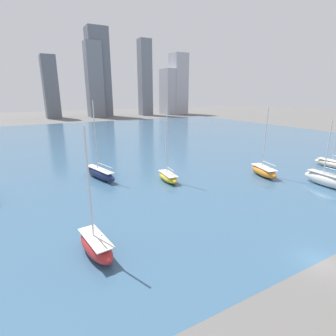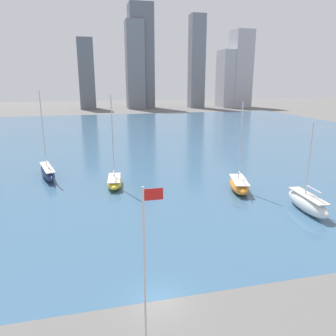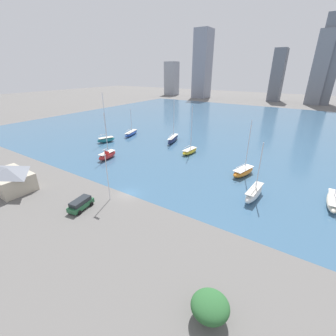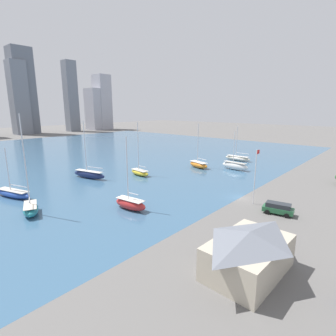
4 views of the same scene
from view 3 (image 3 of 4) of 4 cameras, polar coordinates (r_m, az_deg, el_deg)
The scene contains 15 objects.
ground_plane at distance 46.33m, azimuth -10.20°, elevation -6.56°, with size 500.00×500.00×0.00m, color #605E5B.
harbor_water at distance 105.03m, azimuth 16.99°, elevation 9.97°, with size 180.00×140.00×0.00m.
boat_shed at distance 56.91m, azimuth -35.23°, elevation -2.20°, with size 10.05×6.60×4.78m.
flag_pole at distance 42.78m, azimuth -15.15°, elevation -1.33°, with size 1.24×0.14×10.14m.
yard_shrub at distance 26.17m, azimuth 10.64°, elevation -31.24°, with size 3.85×3.85×2.74m.
distant_city_skyline at distance 199.31m, azimuth 30.18°, elevation 20.85°, with size 196.42×22.97×56.62m.
sailboat_orange at distance 55.98m, azimuth 18.56°, elevation -0.83°, with size 4.39×7.80×13.02m.
sailboat_red at distance 65.34m, azimuth -15.17°, elevation 3.16°, with size 2.91×6.78×12.75m.
sailboat_navy at distance 78.43m, azimuth 1.27°, elevation 7.39°, with size 4.07×10.04×14.32m.
sailboat_yellow at distance 67.42m, azimuth 5.52°, elevation 4.37°, with size 2.92×6.81×13.89m.
sailboat_blue at distance 87.99m, azimuth -9.35°, elevation 8.72°, with size 4.70×9.62×9.86m.
sailboat_white at distance 46.81m, azimuth 21.00°, elevation -5.91°, with size 2.52×8.30×11.17m.
sailboat_teal at distance 81.06m, azimuth -15.47°, elevation 7.05°, with size 4.45×6.50×16.50m.
sailboat_cream at distance 51.81m, azimuth 36.40°, elevation -6.68°, with size 2.10×8.95×11.49m.
parked_suv_green at distance 43.55m, azimuth -21.30°, elevation -8.45°, with size 2.91×5.08×1.94m.
Camera 3 is at (28.41, -28.46, 23.01)m, focal length 24.00 mm.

